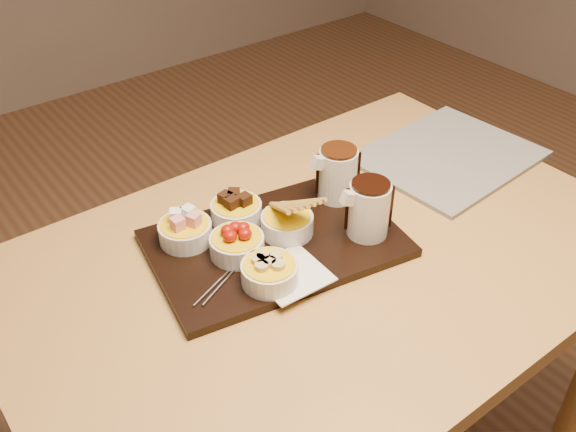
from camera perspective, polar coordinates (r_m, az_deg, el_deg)
dining_table at (r=1.28m, az=3.27°, el=-6.66°), size 1.20×0.80×0.75m
serving_board at (r=1.21m, az=-1.13°, el=-2.44°), size 0.51×0.38×0.02m
napkin at (r=1.13m, az=0.20°, el=-5.17°), size 0.12×0.12×0.00m
bowl_marshmallows at (r=1.21m, az=-9.11°, el=-1.43°), size 0.10×0.10×0.04m
bowl_cake at (r=1.25m, az=-4.61°, el=0.35°), size 0.10×0.10×0.04m
bowl_strawberries at (r=1.17m, az=-4.56°, el=-2.64°), size 0.10×0.10×0.04m
bowl_biscotti at (r=1.21m, az=-0.08°, el=-0.75°), size 0.10×0.10×0.04m
bowl_bananas at (r=1.11m, az=-1.64°, el=-5.12°), size 0.10×0.10×0.04m
pitcher_dark_chocolate at (r=1.20m, az=7.18°, el=0.55°), size 0.09×0.09×0.11m
pitcher_milk_chocolate at (r=1.30m, az=4.44°, el=3.69°), size 0.09×0.09×0.11m
fondue_skewers at (r=1.16m, az=-4.48°, el=-4.07°), size 0.12×0.25×0.01m
newspaper at (r=1.53m, az=14.08°, el=5.19°), size 0.40×0.33×0.01m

